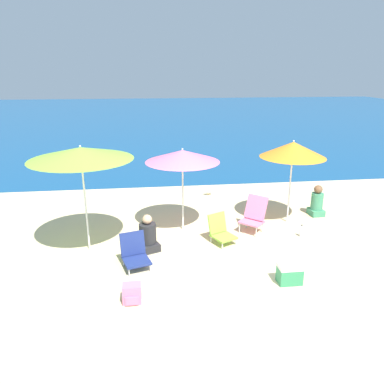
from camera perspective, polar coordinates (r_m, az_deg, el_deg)
ground_plane at (r=6.90m, az=6.20°, el=-13.67°), size 60.00×60.00×0.00m
sea_water at (r=31.89m, az=-4.58°, el=11.54°), size 60.00×40.00×0.01m
beach_umbrella_lime at (r=7.64m, az=-16.59°, el=5.64°), size 2.05×2.05×2.24m
beach_umbrella_pink at (r=8.42m, az=-1.46°, el=5.49°), size 1.69×1.69×1.96m
beach_umbrella_orange at (r=9.19m, az=15.14°, el=6.25°), size 1.56×1.56×2.06m
beach_chair_pink at (r=8.85m, az=9.44°, el=-3.31°), size 0.73×0.73×0.83m
beach_chair_navy at (r=7.36m, az=-8.74°, el=-9.11°), size 0.62×0.68×0.65m
beach_chair_lime at (r=8.27m, az=4.36°, el=-5.83°), size 0.64×0.69×0.62m
person_seated_near at (r=10.25m, az=18.48°, el=-1.57°), size 0.35×0.41×0.81m
person_seated_far at (r=7.94m, az=-6.75°, el=-6.71°), size 0.53×0.57×0.79m
backpack_pink at (r=6.38m, az=-9.13°, el=-15.03°), size 0.30×0.26×0.32m
water_bottle at (r=8.91m, az=16.30°, el=-5.86°), size 0.06×0.06×0.28m
cooler_box at (r=7.01m, az=14.66°, el=-11.91°), size 0.42×0.29×0.37m
seagull at (r=11.34m, az=2.57°, el=0.21°), size 0.27×0.11×0.23m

